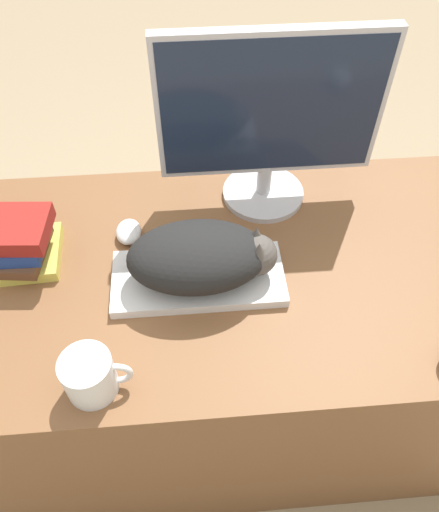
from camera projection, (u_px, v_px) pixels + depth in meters
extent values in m
cube|color=brown|center=(236.00, 347.00, 1.44)|extent=(1.39, 0.71, 0.74)
cube|color=silver|center=(198.00, 278.00, 1.12)|extent=(0.38, 0.17, 0.02)
ellipsoid|color=black|center=(197.00, 257.00, 1.06)|extent=(0.30, 0.19, 0.13)
sphere|color=#4C4742|center=(257.00, 255.00, 1.07)|extent=(0.09, 0.09, 0.09)
cone|color=#4C4742|center=(259.00, 250.00, 1.02)|extent=(0.03, 0.03, 0.04)
cone|color=#4C4742|center=(256.00, 234.00, 1.05)|extent=(0.03, 0.03, 0.04)
cylinder|color=#B7B7BC|center=(263.00, 193.00, 1.30)|extent=(0.21, 0.21, 0.02)
cylinder|color=#B7B7BC|center=(264.00, 178.00, 1.26)|extent=(0.04, 0.04, 0.09)
cube|color=#B7B7BC|center=(271.00, 106.00, 1.10)|extent=(0.51, 0.03, 0.35)
cube|color=#192338|center=(271.00, 109.00, 1.10)|extent=(0.49, 0.01, 0.33)
ellipsoid|color=silver|center=(129.00, 232.00, 1.20)|extent=(0.06, 0.08, 0.04)
cylinder|color=silver|center=(89.00, 376.00, 0.93)|extent=(0.10, 0.10, 0.10)
torus|color=silver|center=(116.00, 374.00, 0.93)|extent=(0.07, 0.01, 0.07)
cube|color=#CCC14C|center=(19.00, 255.00, 1.16)|extent=(0.20, 0.17, 0.03)
cube|color=brown|center=(10.00, 250.00, 1.13)|extent=(0.17, 0.17, 0.03)
cube|color=navy|center=(5.00, 244.00, 1.10)|extent=(0.17, 0.12, 0.03)
cube|color=maroon|center=(0.00, 229.00, 1.08)|extent=(0.22, 0.15, 0.04)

